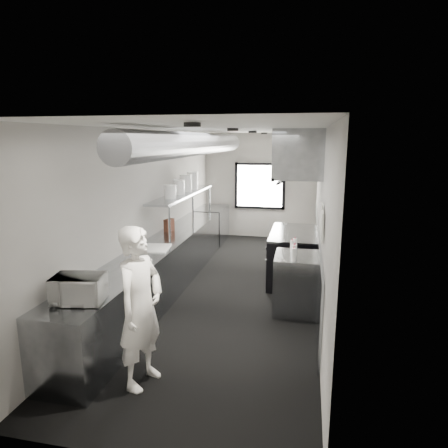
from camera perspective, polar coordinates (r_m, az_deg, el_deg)
The scene contains 35 objects.
floor at distance 7.25m, azimuth 1.08°, elevation -9.25°, with size 3.00×8.00×0.01m, color black.
ceiling at distance 6.75m, azimuth 1.18°, elevation 13.47°, with size 3.00×8.00×0.01m, color silver.
wall_back at distance 10.78m, azimuth 5.17°, elevation 5.46°, with size 3.00×0.02×2.80m, color #AFACA6.
wall_front at distance 3.17m, azimuth -12.94°, elevation -11.22°, with size 3.00×0.02×2.80m, color #AFACA6.
wall_left at distance 7.29m, azimuth -10.53°, elevation 2.12°, with size 0.02×8.00×2.80m, color #AFACA6.
wall_right at distance 6.75m, azimuth 13.74°, elevation 1.18°, with size 0.02×8.00×2.80m, color #AFACA6.
wall_cladding at distance 7.24m, azimuth 13.18°, elevation -4.99°, with size 0.03×5.50×1.10m, color gray.
hvac_duct at distance 7.30m, azimuth -3.73°, elevation 11.38°, with size 0.40×0.40×6.40m, color gray.
service_window at distance 10.74m, azimuth 5.15°, elevation 5.44°, with size 1.36×0.05×1.25m.
exhaust_hood at distance 7.34m, azimuth 10.80°, elevation 9.95°, with size 0.81×2.20×0.88m.
prep_counter at distance 6.95m, azimuth -9.12°, elevation -6.43°, with size 0.70×6.00×0.90m, color gray.
pass_shelf at distance 8.09m, azimuth -5.84°, elevation 4.20°, with size 0.45×3.00×0.68m.
range at distance 7.65m, azimuth 9.79°, elevation -4.55°, with size 0.88×1.60×0.94m.
bottle_station at distance 6.32m, azimuth 10.26°, elevation -8.36°, with size 0.65×0.80×0.90m, color gray.
far_work_table at distance 10.36m, azimuth -1.79°, elevation -0.10°, with size 0.70×1.20×0.90m, color gray.
notice_sheet_a at distance 5.53m, azimuth 13.84°, elevation 0.92°, with size 0.02×0.28×0.38m, color white.
notice_sheet_b at distance 5.20m, azimuth 13.92°, elevation -0.35°, with size 0.02×0.28×0.38m, color white.
line_cook at distance 4.41m, azimuth -11.89°, elevation -11.62°, with size 0.65×0.42×1.77m, color white.
microwave at distance 4.63m, azimuth -20.14°, elevation -8.74°, with size 0.50×0.38×0.30m, color white.
deli_tub_a at distance 4.88m, azimuth -20.83°, elevation -9.00°, with size 0.14×0.14×0.10m, color #A6ADA0.
deli_tub_b at distance 5.14m, azimuth -18.85°, elevation -7.81°, with size 0.13×0.13×0.09m, color #A6ADA0.
newspaper at distance 5.78m, azimuth -11.92°, elevation -5.62°, with size 0.32×0.40×0.01m, color silver.
small_plate at distance 5.86m, azimuth -11.94°, elevation -5.35°, with size 0.20×0.20×0.02m, color white.
pastry at distance 5.84m, azimuth -11.96°, elevation -4.88°, with size 0.08×0.08×0.08m, color tan.
cutting_board at distance 6.53m, azimuth -9.73°, elevation -3.44°, with size 0.41×0.54×0.02m, color silver.
knife_block at distance 7.68m, azimuth -7.89°, elevation -0.17°, with size 0.10×0.22×0.24m, color brown.
plate_stack_a at distance 7.35m, azimuth -7.70°, elevation 4.61°, with size 0.21×0.21×0.25m, color white.
plate_stack_b at distance 7.90m, azimuth -6.47°, elevation 5.29°, with size 0.22×0.22×0.28m, color white.
plate_stack_c at distance 8.32m, azimuth -5.51°, elevation 5.90°, with size 0.25×0.25×0.35m, color white.
plate_stack_d at distance 8.63m, azimuth -4.56°, elevation 6.22°, with size 0.24×0.24×0.38m, color white.
squeeze_bottle_a at distance 5.85m, azimuth 9.97°, elevation -4.37°, with size 0.07×0.07×0.20m, color silver.
squeeze_bottle_b at distance 6.04m, azimuth 9.99°, elevation -3.88°, with size 0.06×0.06×0.19m, color silver.
squeeze_bottle_c at distance 6.13m, azimuth 10.15°, elevation -3.71°, with size 0.06×0.06×0.18m, color silver.
squeeze_bottle_d at distance 6.33m, azimuth 9.76°, elevation -3.14°, with size 0.06×0.06×0.19m, color silver.
squeeze_bottle_e at distance 6.41m, azimuth 10.13°, elevation -2.92°, with size 0.07×0.07×0.20m, color silver.
Camera 1 is at (1.27, -6.63, 2.64)m, focal length 31.84 mm.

